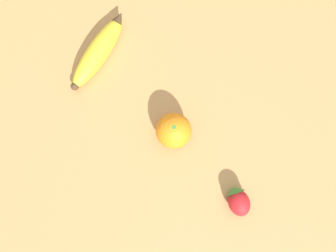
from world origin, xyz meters
The scene contains 4 objects.
ground_plane centered at (0.00, 0.00, 0.00)m, with size 3.00×3.00×0.00m, color tan.
banana centered at (-0.20, 0.17, 0.02)m, with size 0.13×0.17×0.04m.
orange centered at (-0.06, -0.01, 0.03)m, with size 0.07×0.07×0.07m.
strawberry centered at (0.05, -0.14, 0.02)m, with size 0.05×0.06×0.04m.
Camera 1 is at (-0.08, -0.12, 0.64)m, focal length 35.00 mm.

